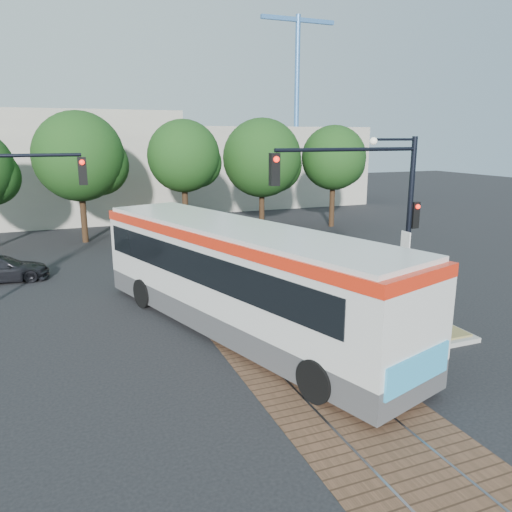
% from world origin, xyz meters
% --- Properties ---
extents(ground, '(120.00, 120.00, 0.00)m').
position_xyz_m(ground, '(0.00, 0.00, 0.00)').
color(ground, black).
rests_on(ground, ground).
extents(trackbed, '(3.60, 40.00, 0.02)m').
position_xyz_m(trackbed, '(0.00, 4.00, 0.01)').
color(trackbed, brown).
rests_on(trackbed, ground).
extents(tree_row, '(26.40, 5.60, 7.67)m').
position_xyz_m(tree_row, '(1.21, 16.42, 4.85)').
color(tree_row, '#382314').
rests_on(tree_row, ground).
extents(warehouses, '(40.00, 13.00, 8.00)m').
position_xyz_m(warehouses, '(-0.53, 28.75, 3.81)').
color(warehouses, '#ADA899').
rests_on(warehouses, ground).
extents(crane, '(8.00, 0.50, 18.00)m').
position_xyz_m(crane, '(18.00, 34.00, 10.88)').
color(crane, '#3F72B2').
rests_on(crane, ground).
extents(city_bus, '(6.62, 13.30, 3.51)m').
position_xyz_m(city_bus, '(-0.75, 0.10, 1.95)').
color(city_bus, '#414143').
rests_on(city_bus, ground).
extents(traffic_island, '(2.20, 5.20, 1.13)m').
position_xyz_m(traffic_island, '(4.82, -0.90, 0.33)').
color(traffic_island, gray).
rests_on(traffic_island, ground).
extents(signal_pole_main, '(5.49, 0.46, 6.00)m').
position_xyz_m(signal_pole_main, '(3.86, -0.81, 4.16)').
color(signal_pole_main, black).
rests_on(signal_pole_main, ground).
extents(parked_car, '(3.97, 1.77, 1.13)m').
position_xyz_m(parked_car, '(-8.44, 9.38, 0.57)').
color(parked_car, black).
rests_on(parked_car, ground).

